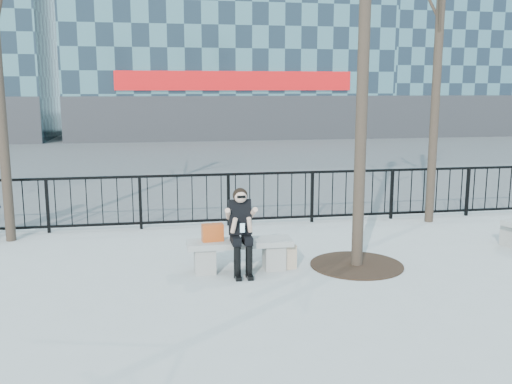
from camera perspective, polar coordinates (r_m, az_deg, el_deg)
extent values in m
plane|color=#9E9E99|center=(9.10, -1.63, -7.81)|extent=(120.00, 120.00, 0.00)
cube|color=#474747|center=(23.76, -6.86, 3.47)|extent=(60.00, 23.00, 0.01)
cube|color=black|center=(11.76, -3.77, 1.75)|extent=(14.00, 0.05, 0.05)
cube|color=black|center=(11.94, -3.71, -2.81)|extent=(14.00, 0.05, 0.05)
cube|color=#2D2D30|center=(30.85, -2.01, 7.35)|extent=(18.00, 0.08, 2.40)
cube|color=red|center=(30.75, -2.01, 11.06)|extent=(12.60, 0.12, 1.00)
cylinder|color=black|center=(9.06, 10.80, 15.96)|extent=(0.18, 0.18, 7.50)
cylinder|color=black|center=(12.56, 17.74, 12.92)|extent=(0.18, 0.18, 7.00)
cylinder|color=black|center=(9.45, 10.02, -7.19)|extent=(1.50, 1.50, 0.02)
cube|color=gray|center=(8.98, -5.14, -6.76)|extent=(0.32, 0.38, 0.40)
cube|color=gray|center=(9.13, 1.80, -6.43)|extent=(0.32, 0.38, 0.40)
cube|color=gray|center=(8.97, -1.65, -5.11)|extent=(1.65, 0.46, 0.09)
cube|color=#B74516|center=(8.90, -4.36, -4.07)|extent=(0.34, 0.19, 0.27)
cube|color=beige|center=(9.10, 2.75, -6.55)|extent=(0.43, 0.24, 0.39)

